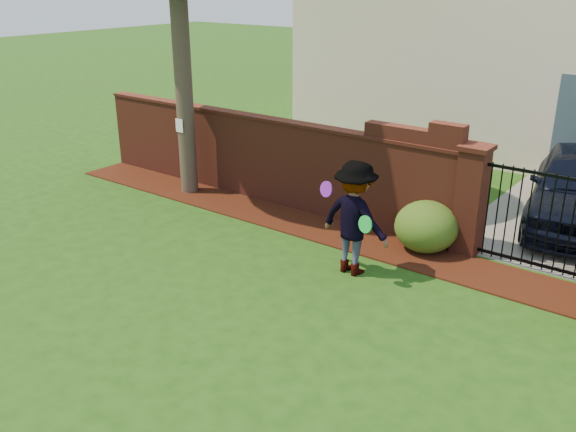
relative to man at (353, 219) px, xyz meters
The scene contains 11 objects.
ground 2.68m from the man, 119.64° to the right, with size 80.00×80.00×0.01m, color #204812.
mulch_bed 2.64m from the man, 152.43° to the left, with size 11.10×1.08×0.03m, color black.
brick_wall 3.73m from the man, 150.94° to the left, with size 8.70×0.31×2.16m.
pillar_left 2.15m from the man, 57.48° to the left, with size 0.50×0.50×1.88m.
iron_gate 2.89m from the man, 38.76° to the left, with size 1.78×0.03×1.60m.
house 10.06m from the man, 91.42° to the left, with size 12.40×6.40×6.30m.
paper_notice 4.99m from the man, 168.12° to the left, with size 0.20×0.01×0.28m, color white.
shrub_left 1.64m from the man, 68.93° to the left, with size 1.07×1.07×0.88m, color #2A5519.
man is the anchor object (origin of this frame).
frisbee_purple 0.62m from the man, behind, with size 0.25×0.25×0.02m, color purple.
frisbee_green 0.42m from the man, 33.42° to the right, with size 0.27×0.27×0.02m, color green.
Camera 1 is at (5.79, -5.47, 4.43)m, focal length 38.67 mm.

